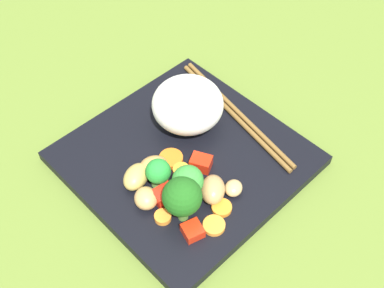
% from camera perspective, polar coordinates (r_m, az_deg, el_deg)
% --- Properties ---
extents(ground_plane, '(1.10, 1.10, 0.02)m').
position_cam_1_polar(ground_plane, '(0.65, -0.83, -2.61)').
color(ground_plane, olive).
extents(square_plate, '(0.28, 0.28, 0.01)m').
position_cam_1_polar(square_plate, '(0.63, -0.84, -1.67)').
color(square_plate, black).
rests_on(square_plate, ground_plane).
extents(rice_mound, '(0.13, 0.13, 0.07)m').
position_cam_1_polar(rice_mound, '(0.64, -0.51, 4.66)').
color(rice_mound, white).
rests_on(rice_mound, square_plate).
extents(broccoli_floret_0, '(0.04, 0.04, 0.05)m').
position_cam_1_polar(broccoli_floret_0, '(0.56, -0.51, -4.40)').
color(broccoli_floret_0, '#6CA243').
rests_on(broccoli_floret_0, square_plate).
extents(broccoli_floret_1, '(0.05, 0.05, 0.06)m').
position_cam_1_polar(broccoli_floret_1, '(0.54, -1.17, -6.26)').
color(broccoli_floret_1, '#609C3F').
rests_on(broccoli_floret_1, square_plate).
extents(broccoli_floret_2, '(0.03, 0.03, 0.04)m').
position_cam_1_polar(broccoli_floret_2, '(0.58, -4.01, -3.33)').
color(broccoli_floret_2, '#73B14E').
rests_on(broccoli_floret_2, square_plate).
extents(carrot_slice_0, '(0.03, 0.03, 0.01)m').
position_cam_1_polar(carrot_slice_0, '(0.56, 2.60, -9.56)').
color(carrot_slice_0, orange).
rests_on(carrot_slice_0, square_plate).
extents(carrot_slice_1, '(0.03, 0.03, 0.01)m').
position_cam_1_polar(carrot_slice_1, '(0.61, -1.27, -3.13)').
color(carrot_slice_1, orange).
rests_on(carrot_slice_1, square_plate).
extents(carrot_slice_2, '(0.03, 0.03, 0.01)m').
position_cam_1_polar(carrot_slice_2, '(0.57, -3.46, -8.57)').
color(carrot_slice_2, orange).
rests_on(carrot_slice_2, square_plate).
extents(carrot_slice_3, '(0.03, 0.03, 0.01)m').
position_cam_1_polar(carrot_slice_3, '(0.58, 3.52, -7.50)').
color(carrot_slice_3, orange).
rests_on(carrot_slice_3, square_plate).
extents(carrot_slice_4, '(0.04, 0.04, 0.01)m').
position_cam_1_polar(carrot_slice_4, '(0.62, -2.48, -1.74)').
color(carrot_slice_4, orange).
rests_on(carrot_slice_4, square_plate).
extents(pepper_chunk_0, '(0.03, 0.03, 0.01)m').
position_cam_1_polar(pepper_chunk_0, '(0.56, 0.07, -10.17)').
color(pepper_chunk_0, red).
rests_on(pepper_chunk_0, square_plate).
extents(pepper_chunk_1, '(0.02, 0.03, 0.02)m').
position_cam_1_polar(pepper_chunk_1, '(0.58, -3.29, -6.06)').
color(pepper_chunk_1, red).
rests_on(pepper_chunk_1, square_plate).
extents(pepper_chunk_2, '(0.03, 0.03, 0.02)m').
position_cam_1_polar(pepper_chunk_2, '(0.61, 1.09, -2.22)').
color(pepper_chunk_2, red).
rests_on(pepper_chunk_2, square_plate).
extents(chicken_piece_0, '(0.05, 0.05, 0.03)m').
position_cam_1_polar(chicken_piece_0, '(0.58, 2.47, -5.38)').
color(chicken_piece_0, tan).
rests_on(chicken_piece_0, square_plate).
extents(chicken_piece_1, '(0.04, 0.04, 0.02)m').
position_cam_1_polar(chicken_piece_1, '(0.58, -5.43, -6.38)').
color(chicken_piece_1, tan).
rests_on(chicken_piece_1, square_plate).
extents(chicken_piece_2, '(0.04, 0.05, 0.02)m').
position_cam_1_polar(chicken_piece_2, '(0.59, -6.59, -3.85)').
color(chicken_piece_2, tan).
rests_on(chicken_piece_2, square_plate).
extents(chicken_piece_3, '(0.04, 0.04, 0.02)m').
position_cam_1_polar(chicken_piece_3, '(0.60, -4.56, -2.55)').
color(chicken_piece_3, tan).
rests_on(chicken_piece_3, square_plate).
extents(chicken_piece_4, '(0.03, 0.03, 0.02)m').
position_cam_1_polar(chicken_piece_4, '(0.59, 4.65, -5.43)').
color(chicken_piece_4, tan).
rests_on(chicken_piece_4, square_plate).
extents(chopstick_pair, '(0.24, 0.06, 0.01)m').
position_cam_1_polar(chopstick_pair, '(0.67, 5.03, 3.73)').
color(chopstick_pair, brown).
rests_on(chopstick_pair, square_plate).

